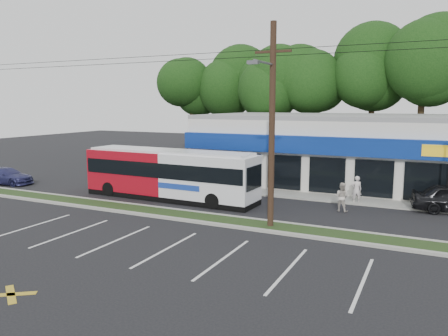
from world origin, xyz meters
The scene contains 13 objects.
ground centered at (0.00, 0.00, 0.00)m, with size 120.00×120.00×0.00m, color black.
grass_strip centered at (0.00, 1.00, 0.06)m, with size 40.00×1.60×0.12m, color #1D3214.
curb_south centered at (0.00, 0.15, 0.07)m, with size 40.00×0.25×0.14m, color #9E9E93.
curb_north centered at (0.00, 1.85, 0.07)m, with size 40.00×0.25×0.14m, color #9E9E93.
sidewalk centered at (5.00, 9.00, 0.05)m, with size 32.00×2.20×0.10m, color #9E9E93.
strip_mall centered at (5.50, 15.91, 2.65)m, with size 25.00×12.55×5.30m.
utility_pole centered at (2.83, 0.93, 5.41)m, with size 50.00×2.77×10.00m.
tree_line centered at (4.00, 26.00, 8.42)m, with size 46.76×6.76×11.83m.
metrobus centered at (-5.19, 4.50, 1.70)m, with size 12.01×2.86×3.21m.
car_silver centered at (-9.26, 6.24, 0.78)m, with size 1.64×4.72×1.55m, color #ACAEB4.
car_blue centered at (-19.48, 3.50, 0.64)m, with size 1.79×4.40×1.28m, color navy.
pedestrian_a centered at (5.97, 8.50, 0.86)m, with size 0.63×0.41×1.73m, color silver.
pedestrian_b centered at (5.53, 6.00, 0.84)m, with size 0.82×0.64×1.68m, color beige.
Camera 1 is at (10.11, -19.10, 6.17)m, focal length 35.00 mm.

